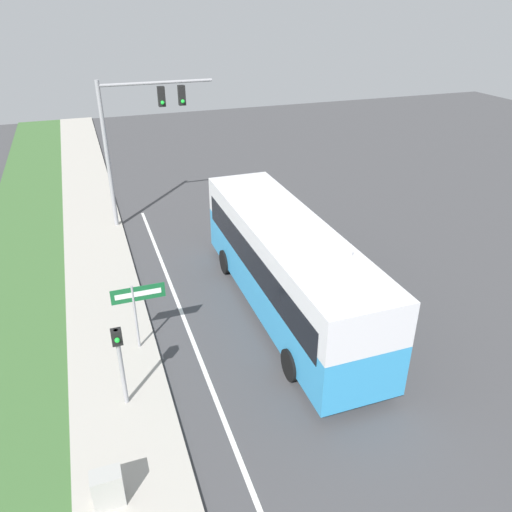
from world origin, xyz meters
The scene contains 8 objects.
ground_plane centered at (0.00, 0.00, 0.00)m, with size 80.00×80.00×0.00m, color #424244.
sidewalk centered at (-6.20, 0.00, 0.06)m, with size 2.80×80.00×0.12m.
lane_divider_near centered at (-3.60, 0.00, 0.00)m, with size 0.14×30.00×0.01m.
bus centered at (0.05, 3.85, 2.03)m, with size 2.77×11.20×3.71m.
signal_gantry centered at (-3.56, 13.62, 4.96)m, with size 5.31×0.41×7.07m.
pedestrian_signal centered at (-6.03, 0.89, 1.81)m, with size 0.28×0.34×2.61m.
street_sign centered at (-5.24, 3.32, 1.79)m, with size 1.68×0.08×2.42m.
utility_cabinet centered at (-6.76, -2.19, 0.58)m, with size 0.69×0.45×0.92m.
Camera 1 is at (-6.13, -10.34, 10.36)m, focal length 35.00 mm.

